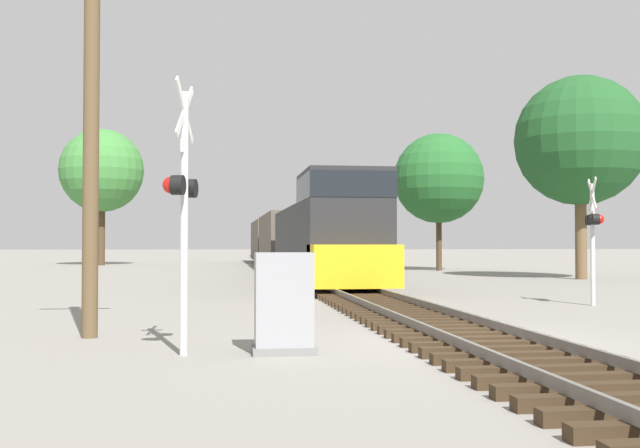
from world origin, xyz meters
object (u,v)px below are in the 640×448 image
relay_cabinet (284,304)px  crossing_signal_far (594,226)px  crossing_signal_near (183,197)px  utility_pole (91,130)px  tree_far_right (580,141)px  tree_deep_background (102,171)px  tree_mid_background (439,179)px  freight_train (289,241)px

relay_cabinet → crossing_signal_far: bearing=40.0°
crossing_signal_near → utility_pole: size_ratio=0.57×
crossing_signal_far → utility_pole: 13.84m
crossing_signal_near → crossing_signal_far: crossing_signal_near is taller
relay_cabinet → tree_far_right: size_ratio=0.16×
crossing_signal_near → relay_cabinet: crossing_signal_near is taller
crossing_signal_near → tree_far_right: bearing=154.8°
tree_far_right → tree_deep_background: size_ratio=0.91×
crossing_signal_near → tree_deep_background: 49.72m
tree_far_right → tree_mid_background: bearing=106.1°
tree_mid_background → relay_cabinet: bearing=-110.5°
relay_cabinet → tree_mid_background: bearing=69.5°
crossing_signal_near → relay_cabinet: (1.57, 0.03, -1.66)m
tree_far_right → crossing_signal_far: bearing=-115.7°
freight_train → crossing_signal_near: 35.67m
freight_train → relay_cabinet: size_ratio=31.42×
crossing_signal_near → utility_pole: 3.31m
tree_far_right → tree_mid_background: 12.49m
crossing_signal_near → tree_far_right: size_ratio=0.43×
crossing_signal_far → utility_pole: bearing=127.5°
crossing_signal_near → tree_mid_background: bearing=170.7°
freight_train → utility_pole: utility_pole is taller
crossing_signal_far → relay_cabinet: size_ratio=2.24×
relay_cabinet → utility_pole: size_ratio=0.21×
crossing_signal_near → relay_cabinet: size_ratio=2.68×
crossing_signal_far → tree_deep_background: size_ratio=0.33×
utility_pole → crossing_signal_near: bearing=-53.6°
crossing_signal_far → tree_far_right: (6.92, 14.39, 4.45)m
freight_train → crossing_signal_near: same height
freight_train → tree_far_right: bearing=-45.4°
freight_train → tree_mid_background: bearing=-6.8°
freight_train → tree_mid_background: tree_mid_background is taller
relay_cabinet → tree_mid_background: (12.74, 34.17, 5.06)m
crossing_signal_near → relay_cabinet: 2.29m
crossing_signal_near → tree_mid_background: (14.32, 34.20, 3.40)m
utility_pole → freight_train: bearing=78.6°
freight_train → tree_mid_background: size_ratio=5.71×
relay_cabinet → tree_mid_background: tree_mid_background is taller
tree_deep_background → freight_train: bearing=-44.6°
freight_train → utility_pole: (-6.64, -32.91, 1.92)m
crossing_signal_near → crossing_signal_far: size_ratio=1.20×
utility_pole → tree_far_right: bearing=45.4°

